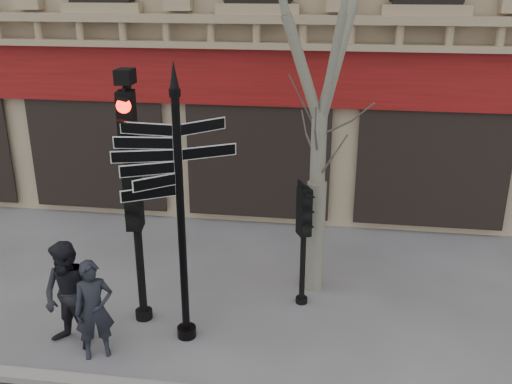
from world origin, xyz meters
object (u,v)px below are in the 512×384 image
traffic_signal_secondary (304,224)px  pedestrian_a (94,310)px  fingerpost (178,162)px  traffic_signal_main (133,170)px  pedestrian_b (69,296)px

traffic_signal_secondary → pedestrian_a: bearing=-171.6°
fingerpost → traffic_signal_main: fingerpost is taller
pedestrian_a → traffic_signal_secondary: bearing=5.4°
pedestrian_b → traffic_signal_main: bearing=62.6°
traffic_signal_secondary → pedestrian_a: traffic_signal_secondary is taller
traffic_signal_main → pedestrian_b: size_ratio=2.38×
fingerpost → pedestrian_a: bearing=-171.3°
fingerpost → pedestrian_b: bearing=176.3°
pedestrian_a → pedestrian_b: bearing=131.4°
fingerpost → pedestrian_b: fingerpost is taller
traffic_signal_secondary → pedestrian_a: 3.79m
traffic_signal_main → traffic_signal_secondary: (2.73, 0.92, -1.17)m
fingerpost → pedestrian_a: size_ratio=2.77×
pedestrian_a → pedestrian_b: 0.52m
pedestrian_b → traffic_signal_secondary: bearing=42.3°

